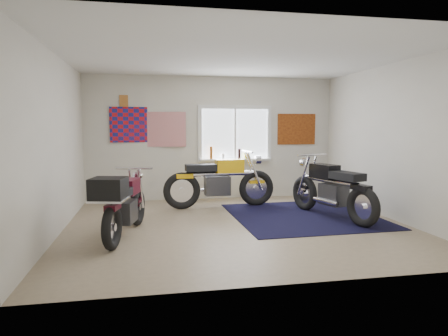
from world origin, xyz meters
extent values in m
plane|color=#9E896B|center=(0.00, 0.00, 0.00)|extent=(5.50, 5.50, 0.00)
plane|color=white|center=(0.00, 0.00, 2.70)|extent=(5.50, 5.50, 0.00)
plane|color=silver|center=(0.00, 2.50, 1.35)|extent=(5.50, 0.00, 5.50)
plane|color=silver|center=(0.00, -2.50, 1.35)|extent=(5.50, 0.00, 5.50)
plane|color=silver|center=(-2.75, 0.00, 1.35)|extent=(0.00, 5.00, 5.00)
plane|color=silver|center=(2.75, 0.00, 1.35)|extent=(0.00, 5.00, 5.00)
cube|color=black|center=(1.32, 0.43, 0.01)|extent=(2.56, 2.66, 0.01)
cube|color=white|center=(0.50, 2.48, 1.45)|extent=(1.50, 0.02, 1.10)
cube|color=white|center=(0.50, 2.47, 2.04)|extent=(1.66, 0.06, 0.08)
cube|color=white|center=(0.50, 2.47, 0.86)|extent=(1.66, 0.06, 0.08)
cube|color=white|center=(-0.29, 2.47, 1.45)|extent=(0.08, 0.06, 1.10)
cube|color=white|center=(1.29, 2.47, 1.45)|extent=(0.08, 0.06, 1.10)
cube|color=white|center=(0.50, 2.47, 1.45)|extent=(0.04, 0.06, 1.10)
cube|color=white|center=(0.50, 2.41, 0.88)|extent=(1.60, 0.16, 0.04)
cylinder|color=#8C4914|center=(-0.05, 2.40, 1.04)|extent=(0.07, 0.07, 0.28)
cylinder|color=white|center=(0.22, 2.40, 0.96)|extent=(0.06, 0.06, 0.12)
cylinder|color=black|center=(0.58, 2.40, 1.01)|extent=(0.06, 0.06, 0.22)
cylinder|color=#CAC917|center=(0.73, 2.40, 0.97)|extent=(0.05, 0.05, 0.14)
plane|color=red|center=(-1.70, 2.48, 1.65)|extent=(1.00, 0.07, 1.00)
plane|color=red|center=(-1.05, 2.46, 1.55)|extent=(0.90, 0.09, 0.90)
cube|color=#AE6B31|center=(-1.90, 2.48, 2.15)|extent=(0.18, 0.02, 0.24)
cube|color=#A54C14|center=(1.95, 2.48, 1.55)|extent=(0.90, 0.03, 0.70)
torus|color=black|center=(0.74, 1.54, 0.36)|extent=(0.74, 0.18, 0.73)
torus|color=black|center=(-0.78, 1.46, 0.36)|extent=(0.74, 0.18, 0.73)
cylinder|color=white|center=(0.74, 1.54, 0.36)|extent=(0.12, 0.11, 0.12)
cylinder|color=white|center=(-0.78, 1.46, 0.36)|extent=(0.12, 0.11, 0.12)
cylinder|color=white|center=(-0.02, 1.50, 0.68)|extent=(1.38, 0.16, 0.10)
cube|color=#323235|center=(-0.07, 1.50, 0.44)|extent=(0.50, 0.33, 0.37)
cylinder|color=white|center=(-0.08, 1.67, 0.33)|extent=(0.60, 0.10, 0.08)
cube|color=yellow|center=(0.18, 1.51, 0.83)|extent=(0.56, 0.31, 0.26)
cube|color=black|center=(-0.40, 1.48, 0.81)|extent=(0.61, 0.33, 0.13)
cube|color=yellow|center=(-0.73, 1.47, 0.65)|extent=(0.34, 0.19, 0.09)
cube|color=yellow|center=(0.74, 1.54, 0.49)|extent=(0.31, 0.17, 0.05)
cylinder|color=white|center=(0.55, 1.53, 1.11)|extent=(0.07, 0.68, 0.04)
cylinder|color=white|center=(0.77, 1.54, 0.94)|extent=(0.12, 0.18, 0.17)
torus|color=black|center=(1.55, 0.94, 0.33)|extent=(0.32, 0.68, 0.67)
torus|color=black|center=(1.95, -0.50, 0.33)|extent=(0.32, 0.68, 0.67)
cylinder|color=white|center=(1.55, 0.94, 0.33)|extent=(0.13, 0.14, 0.12)
cylinder|color=white|center=(1.95, -0.50, 0.33)|extent=(0.13, 0.14, 0.12)
cylinder|color=white|center=(1.75, 0.22, 0.66)|extent=(0.46, 1.32, 0.10)
cube|color=#323235|center=(1.76, 0.17, 0.43)|extent=(0.42, 0.54, 0.36)
cylinder|color=white|center=(1.60, 0.12, 0.32)|extent=(0.23, 0.58, 0.07)
cube|color=black|center=(1.70, 0.40, 0.81)|extent=(0.41, 0.59, 0.26)
cube|color=black|center=(1.85, -0.14, 0.79)|extent=(0.45, 0.64, 0.13)
cube|color=black|center=(1.94, -0.45, 0.64)|extent=(0.25, 0.35, 0.09)
cube|color=black|center=(1.55, 0.94, 0.46)|extent=(0.23, 0.33, 0.05)
cylinder|color=white|center=(1.60, 0.75, 1.09)|extent=(0.65, 0.22, 0.04)
cylinder|color=white|center=(1.54, 0.96, 0.92)|extent=(0.19, 0.15, 0.17)
torus|color=black|center=(-1.60, 0.32, 0.30)|extent=(0.26, 0.62, 0.61)
torus|color=black|center=(-1.90, -0.96, 0.30)|extent=(0.26, 0.62, 0.61)
cylinder|color=white|center=(-1.60, 0.32, 0.30)|extent=(0.11, 0.12, 0.10)
cylinder|color=white|center=(-1.90, -0.96, 0.30)|extent=(0.11, 0.12, 0.10)
cylinder|color=white|center=(-1.75, -0.32, 0.58)|extent=(0.35, 1.17, 0.08)
cube|color=#323235|center=(-1.76, -0.37, 0.38)|extent=(0.35, 0.47, 0.32)
cylinder|color=white|center=(-1.91, -0.33, 0.28)|extent=(0.18, 0.52, 0.07)
cube|color=#450B18|center=(-1.71, -0.16, 0.71)|extent=(0.34, 0.51, 0.23)
cube|color=black|center=(-1.82, -0.64, 0.69)|extent=(0.37, 0.56, 0.11)
cube|color=#450B18|center=(-1.89, -0.91, 0.56)|extent=(0.21, 0.31, 0.08)
cube|color=#450B18|center=(-1.60, 0.32, 0.41)|extent=(0.19, 0.29, 0.05)
cylinder|color=white|center=(-1.64, 0.16, 0.96)|extent=(0.57, 0.16, 0.03)
cylinder|color=white|center=(-1.60, 0.34, 0.81)|extent=(0.17, 0.13, 0.15)
cube|color=black|center=(-1.92, -1.05, 0.83)|extent=(0.50, 0.48, 0.28)
camera|label=1|loc=(-1.41, -6.26, 1.62)|focal=32.00mm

